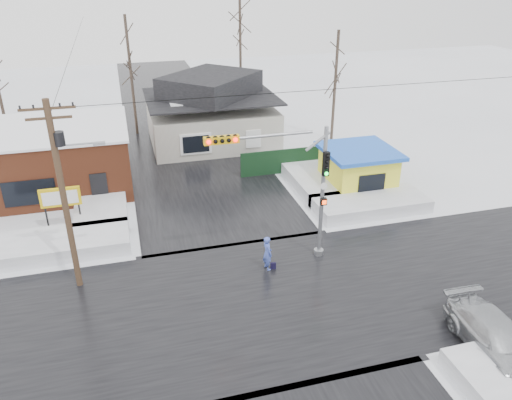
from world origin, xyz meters
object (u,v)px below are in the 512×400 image
object	(u,v)px
traffic_signal	(293,179)
marquee_sign	(60,198)
utility_pole	(64,187)
kiosk	(358,169)
car	(496,338)
pedestrian	(267,253)

from	to	relation	value
traffic_signal	marquee_sign	bearing A→B (deg)	150.28
utility_pole	kiosk	distance (m)	18.95
utility_pole	kiosk	world-z (taller)	utility_pole
car	kiosk	bearing A→B (deg)	85.96
kiosk	car	size ratio (longest dim) A/B	0.92
utility_pole	pedestrian	world-z (taller)	utility_pole
marquee_sign	car	world-z (taller)	marquee_sign
kiosk	car	xyz separation A→B (m)	(-1.57, -15.58, -0.74)
kiosk	marquee_sign	bearing A→B (deg)	-178.45
utility_pole	pedestrian	size ratio (longest dim) A/B	4.95
utility_pole	car	size ratio (longest dim) A/B	1.81
marquee_sign	kiosk	world-z (taller)	kiosk
utility_pole	marquee_sign	distance (m)	6.87
utility_pole	marquee_sign	world-z (taller)	utility_pole
pedestrian	car	xyz separation A→B (m)	(6.92, -8.02, -0.19)
pedestrian	car	size ratio (longest dim) A/B	0.36
car	traffic_signal	bearing A→B (deg)	124.46
traffic_signal	utility_pole	size ratio (longest dim) A/B	0.78
traffic_signal	car	xyz separation A→B (m)	(5.50, -8.55, -3.82)
traffic_signal	marquee_sign	world-z (taller)	traffic_signal
traffic_signal	kiosk	bearing A→B (deg)	44.84
marquee_sign	pedestrian	size ratio (longest dim) A/B	1.40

